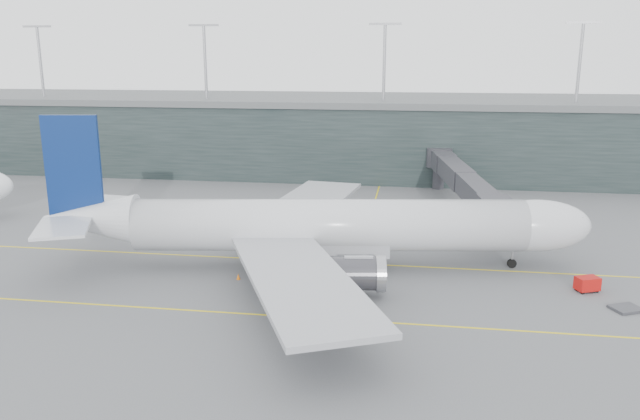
# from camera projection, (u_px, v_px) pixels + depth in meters

# --- Properties ---
(ground) EXTENTS (320.00, 320.00, 0.00)m
(ground) POSITION_uv_depth(u_px,v_px,m) (319.00, 251.00, 77.00)
(ground) COLOR #515155
(ground) RESTS_ON ground
(taxiline_a) EXTENTS (160.00, 0.25, 0.02)m
(taxiline_a) POSITION_uv_depth(u_px,v_px,m) (314.00, 262.00, 73.16)
(taxiline_a) COLOR yellow
(taxiline_a) RESTS_ON ground
(taxiline_b) EXTENTS (160.00, 0.25, 0.02)m
(taxiline_b) POSITION_uv_depth(u_px,v_px,m) (287.00, 316.00, 57.81)
(taxiline_b) COLOR yellow
(taxiline_b) RESTS_ON ground
(taxiline_lead_main) EXTENTS (0.25, 60.00, 0.02)m
(taxiline_lead_main) POSITION_uv_depth(u_px,v_px,m) (371.00, 213.00, 95.46)
(taxiline_lead_main) COLOR yellow
(taxiline_lead_main) RESTS_ON ground
(terminal) EXTENTS (240.00, 36.00, 29.00)m
(terminal) POSITION_uv_depth(u_px,v_px,m) (361.00, 133.00, 130.81)
(terminal) COLOR black
(terminal) RESTS_ON ground
(main_aircraft) EXTENTS (61.61, 57.38, 17.29)m
(main_aircraft) POSITION_uv_depth(u_px,v_px,m) (326.00, 226.00, 70.06)
(main_aircraft) COLOR silver
(main_aircraft) RESTS_ON ground
(jet_bridge) EXTENTS (10.08, 48.59, 7.41)m
(jet_bridge) POSITION_uv_depth(u_px,v_px,m) (459.00, 173.00, 98.42)
(jet_bridge) COLOR #303036
(jet_bridge) RESTS_ON ground
(gse_cart) EXTENTS (2.66, 2.22, 1.55)m
(gse_cart) POSITION_uv_depth(u_px,v_px,m) (587.00, 284.00, 63.72)
(gse_cart) COLOR #B00F0C
(gse_cart) RESTS_ON ground
(baggage_dolly) EXTENTS (3.34, 3.08, 0.27)m
(baggage_dolly) POSITION_uv_depth(u_px,v_px,m) (626.00, 308.00, 59.21)
(baggage_dolly) COLOR #35353A
(baggage_dolly) RESTS_ON ground
(uld_a) EXTENTS (2.43, 2.12, 1.90)m
(uld_a) POSITION_uv_depth(u_px,v_px,m) (292.00, 223.00, 86.24)
(uld_a) COLOR #39393E
(uld_a) RESTS_ON ground
(uld_b) EXTENTS (2.43, 2.10, 1.94)m
(uld_b) POSITION_uv_depth(u_px,v_px,m) (307.00, 219.00, 88.44)
(uld_b) COLOR #39393E
(uld_b) RESTS_ON ground
(uld_c) EXTENTS (2.34, 2.13, 1.75)m
(uld_c) POSITION_uv_depth(u_px,v_px,m) (328.00, 224.00, 86.04)
(uld_c) COLOR #39393E
(uld_c) RESTS_ON ground
(cone_wing_stbd) EXTENTS (0.42, 0.42, 0.66)m
(cone_wing_stbd) POSITION_uv_depth(u_px,v_px,m) (371.00, 312.00, 57.97)
(cone_wing_stbd) COLOR orange
(cone_wing_stbd) RESTS_ON ground
(cone_wing_port) EXTENTS (0.42, 0.42, 0.67)m
(cone_wing_port) POSITION_uv_depth(u_px,v_px,m) (401.00, 228.00, 85.96)
(cone_wing_port) COLOR orange
(cone_wing_port) RESTS_ON ground
(cone_tail) EXTENTS (0.42, 0.42, 0.66)m
(cone_tail) POSITION_uv_depth(u_px,v_px,m) (238.00, 277.00, 67.27)
(cone_tail) COLOR #D8620C
(cone_tail) RESTS_ON ground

